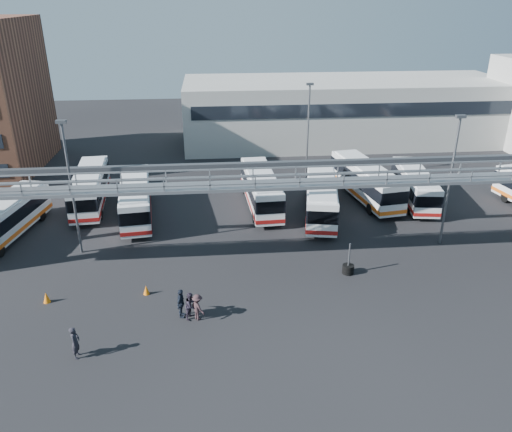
{
  "coord_description": "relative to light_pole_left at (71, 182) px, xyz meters",
  "views": [
    {
      "loc": [
        -5.84,
        -26.86,
        18.01
      ],
      "look_at": [
        -2.78,
        6.0,
        3.37
      ],
      "focal_mm": 35.0,
      "sensor_mm": 36.0,
      "label": 1
    }
  ],
  "objects": [
    {
      "name": "ground",
      "position": [
        16.0,
        -8.0,
        -5.73
      ],
      "size": [
        140.0,
        140.0,
        0.0
      ],
      "primitive_type": "plane",
      "color": "black",
      "rests_on": "ground"
    },
    {
      "name": "gantry",
      "position": [
        16.0,
        -2.13,
        -0.22
      ],
      "size": [
        51.4,
        5.15,
        7.1
      ],
      "color": "gray",
      "rests_on": "ground"
    },
    {
      "name": "warehouse",
      "position": [
        28.0,
        30.0,
        -1.73
      ],
      "size": [
        42.0,
        14.0,
        8.0
      ],
      "primitive_type": "cube",
      "color": "#9E9E99",
      "rests_on": "ground"
    },
    {
      "name": "light_pole_left",
      "position": [
        0.0,
        0.0,
        0.0
      ],
      "size": [
        0.7,
        0.35,
        10.21
      ],
      "color": "#4C4F54",
      "rests_on": "ground"
    },
    {
      "name": "light_pole_mid",
      "position": [
        28.0,
        -1.0,
        0.0
      ],
      "size": [
        0.7,
        0.35,
        10.21
      ],
      "color": "#4C4F54",
      "rests_on": "ground"
    },
    {
      "name": "light_pole_back",
      "position": [
        20.0,
        14.0,
        0.0
      ],
      "size": [
        0.7,
        0.35,
        10.21
      ],
      "color": "#4C4F54",
      "rests_on": "ground"
    },
    {
      "name": "bus_0",
      "position": [
        -6.36,
        3.28,
        -3.99
      ],
      "size": [
        4.17,
        10.6,
        3.14
      ],
      "rotation": [
        0.0,
        0.0,
        -0.18
      ],
      "color": "silver",
      "rests_on": "ground"
    },
    {
      "name": "bus_1",
      "position": [
        -1.1,
        9.49,
        -3.9
      ],
      "size": [
        3.45,
        11.04,
        3.3
      ],
      "rotation": [
        0.0,
        0.0,
        0.09
      ],
      "color": "silver",
      "rests_on": "ground"
    },
    {
      "name": "bus_2",
      "position": [
        3.43,
        6.47,
        -3.93
      ],
      "size": [
        3.68,
        10.92,
        3.25
      ],
      "rotation": [
        0.0,
        0.0,
        0.11
      ],
      "color": "silver",
      "rests_on": "ground"
    },
    {
      "name": "bus_4",
      "position": [
        14.59,
        7.75,
        -3.91
      ],
      "size": [
        3.01,
        10.91,
        3.28
      ],
      "rotation": [
        0.0,
        0.0,
        0.05
      ],
      "color": "silver",
      "rests_on": "ground"
    },
    {
      "name": "bus_5",
      "position": [
        19.66,
        5.29,
        -3.88
      ],
      "size": [
        4.62,
        11.29,
        3.34
      ],
      "rotation": [
        0.0,
        0.0,
        -0.19
      ],
      "color": "silver",
      "rests_on": "ground"
    },
    {
      "name": "bus_6",
      "position": [
        24.75,
        8.73,
        -3.84
      ],
      "size": [
        4.31,
        11.51,
        3.42
      ],
      "rotation": [
        0.0,
        0.0,
        0.16
      ],
      "color": "silver",
      "rests_on": "ground"
    },
    {
      "name": "bus_7",
      "position": [
        29.13,
        7.63,
        -4.04
      ],
      "size": [
        3.68,
        10.25,
        3.05
      ],
      "rotation": [
        0.0,
        0.0,
        -0.14
      ],
      "color": "silver",
      "rests_on": "ground"
    },
    {
      "name": "pedestrian_a",
      "position": [
        2.5,
        -12.34,
        -4.78
      ],
      "size": [
        0.49,
        0.72,
        1.9
      ],
      "primitive_type": "imported",
      "rotation": [
        0.0,
        0.0,
        1.51
      ],
      "color": "black",
      "rests_on": "ground"
    },
    {
      "name": "pedestrian_b",
      "position": [
        8.58,
        -9.3,
        -4.85
      ],
      "size": [
        0.96,
        1.05,
        1.76
      ],
      "primitive_type": "imported",
      "rotation": [
        0.0,
        0.0,
        1.13
      ],
      "color": "#2A2330",
      "rests_on": "ground"
    },
    {
      "name": "pedestrian_c",
      "position": [
        9.0,
        -9.49,
        -4.87
      ],
      "size": [
        1.19,
        1.26,
        1.71
      ],
      "primitive_type": "imported",
      "rotation": [
        0.0,
        0.0,
        2.25
      ],
      "color": "#332225",
      "rests_on": "ground"
    },
    {
      "name": "pedestrian_d",
      "position": [
        7.99,
        -9.14,
        -4.78
      ],
      "size": [
        0.69,
        1.19,
        1.9
      ],
      "primitive_type": "imported",
      "rotation": [
        0.0,
        0.0,
        1.36
      ],
      "color": "black",
      "rests_on": "ground"
    },
    {
      "name": "cone_left",
      "position": [
        -0.67,
        -6.76,
        -5.37
      ],
      "size": [
        0.46,
        0.46,
        0.71
      ],
      "primitive_type": "cone",
      "rotation": [
        0.0,
        0.0,
        0.02
      ],
      "color": "orange",
      "rests_on": "ground"
    },
    {
      "name": "cone_right",
      "position": [
        5.58,
        -6.39,
        -5.41
      ],
      "size": [
        0.41,
        0.41,
        0.64
      ],
      "primitive_type": "cone",
      "rotation": [
        0.0,
        0.0,
        0.02
      ],
      "color": "orange",
      "rests_on": "ground"
    },
    {
      "name": "tire_stack",
      "position": [
        19.47,
        -4.99,
        -5.33
      ],
      "size": [
        0.82,
        0.82,
        2.35
      ],
      "color": "black",
      "rests_on": "ground"
    }
  ]
}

